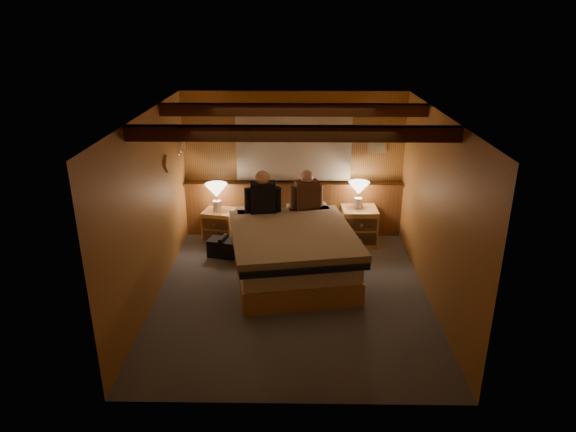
{
  "coord_description": "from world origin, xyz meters",
  "views": [
    {
      "loc": [
        0.04,
        -6.05,
        3.48
      ],
      "look_at": [
        -0.06,
        0.4,
        0.97
      ],
      "focal_mm": 32.0,
      "sensor_mm": 36.0,
      "label": 1
    }
  ],
  "objects_px": {
    "lamp_left": "(216,192)",
    "lamp_right": "(359,190)",
    "person_left": "(263,195)",
    "bed": "(292,251)",
    "duffel_bag": "(224,247)",
    "nightstand_left": "(219,225)",
    "nightstand_right": "(359,226)",
    "person_right": "(307,193)"
  },
  "relations": [
    {
      "from": "bed",
      "to": "duffel_bag",
      "type": "bearing_deg",
      "value": 140.16
    },
    {
      "from": "lamp_left",
      "to": "person_right",
      "type": "height_order",
      "value": "person_right"
    },
    {
      "from": "bed",
      "to": "nightstand_left",
      "type": "distance_m",
      "value": 1.71
    },
    {
      "from": "lamp_right",
      "to": "person_left",
      "type": "height_order",
      "value": "person_left"
    },
    {
      "from": "person_right",
      "to": "bed",
      "type": "bearing_deg",
      "value": -119.6
    },
    {
      "from": "bed",
      "to": "duffel_bag",
      "type": "height_order",
      "value": "bed"
    },
    {
      "from": "lamp_left",
      "to": "lamp_right",
      "type": "distance_m",
      "value": 2.28
    },
    {
      "from": "duffel_bag",
      "to": "nightstand_right",
      "type": "bearing_deg",
      "value": 27.11
    },
    {
      "from": "nightstand_right",
      "to": "lamp_left",
      "type": "height_order",
      "value": "lamp_left"
    },
    {
      "from": "bed",
      "to": "nightstand_right",
      "type": "bearing_deg",
      "value": 35.66
    },
    {
      "from": "lamp_left",
      "to": "person_left",
      "type": "bearing_deg",
      "value": -34.73
    },
    {
      "from": "nightstand_left",
      "to": "lamp_right",
      "type": "distance_m",
      "value": 2.35
    },
    {
      "from": "nightstand_right",
      "to": "person_left",
      "type": "relative_size",
      "value": 0.91
    },
    {
      "from": "nightstand_right",
      "to": "nightstand_left",
      "type": "bearing_deg",
      "value": 175.56
    },
    {
      "from": "nightstand_left",
      "to": "nightstand_right",
      "type": "xyz_separation_m",
      "value": [
        2.28,
        -0.1,
        0.04
      ]
    },
    {
      "from": "bed",
      "to": "duffel_bag",
      "type": "xyz_separation_m",
      "value": [
        -1.06,
        0.61,
        -0.23
      ]
    },
    {
      "from": "person_right",
      "to": "duffel_bag",
      "type": "height_order",
      "value": "person_right"
    },
    {
      "from": "person_right",
      "to": "duffel_bag",
      "type": "distance_m",
      "value": 1.54
    },
    {
      "from": "lamp_left",
      "to": "lamp_right",
      "type": "height_order",
      "value": "lamp_right"
    },
    {
      "from": "bed",
      "to": "nightstand_right",
      "type": "relative_size",
      "value": 3.88
    },
    {
      "from": "lamp_left",
      "to": "person_left",
      "type": "distance_m",
      "value": 0.96
    },
    {
      "from": "lamp_left",
      "to": "person_right",
      "type": "distance_m",
      "value": 1.49
    },
    {
      "from": "lamp_left",
      "to": "person_left",
      "type": "height_order",
      "value": "person_left"
    },
    {
      "from": "bed",
      "to": "nightstand_left",
      "type": "height_order",
      "value": "bed"
    },
    {
      "from": "bed",
      "to": "lamp_left",
      "type": "height_order",
      "value": "lamp_left"
    },
    {
      "from": "bed",
      "to": "lamp_left",
      "type": "xyz_separation_m",
      "value": [
        -1.22,
        1.18,
        0.47
      ]
    },
    {
      "from": "nightstand_left",
      "to": "person_left",
      "type": "distance_m",
      "value": 1.19
    },
    {
      "from": "person_left",
      "to": "lamp_right",
      "type": "bearing_deg",
      "value": 11.26
    },
    {
      "from": "lamp_left",
      "to": "duffel_bag",
      "type": "relative_size",
      "value": 0.91
    },
    {
      "from": "nightstand_right",
      "to": "person_right",
      "type": "bearing_deg",
      "value": -164.17
    },
    {
      "from": "nightstand_right",
      "to": "lamp_right",
      "type": "height_order",
      "value": "lamp_right"
    },
    {
      "from": "bed",
      "to": "nightstand_left",
      "type": "xyz_separation_m",
      "value": [
        -1.2,
        1.2,
        -0.11
      ]
    },
    {
      "from": "nightstand_left",
      "to": "duffel_bag",
      "type": "relative_size",
      "value": 1.09
    },
    {
      "from": "bed",
      "to": "lamp_left",
      "type": "relative_size",
      "value": 5.13
    },
    {
      "from": "bed",
      "to": "person_left",
      "type": "height_order",
      "value": "person_left"
    },
    {
      "from": "person_left",
      "to": "duffel_bag",
      "type": "distance_m",
      "value": 1.05
    },
    {
      "from": "nightstand_left",
      "to": "person_right",
      "type": "bearing_deg",
      "value": -3.23
    },
    {
      "from": "nightstand_left",
      "to": "nightstand_right",
      "type": "relative_size",
      "value": 0.91
    },
    {
      "from": "nightstand_right",
      "to": "person_right",
      "type": "distance_m",
      "value": 1.12
    },
    {
      "from": "person_left",
      "to": "lamp_left",
      "type": "bearing_deg",
      "value": 137.69
    },
    {
      "from": "bed",
      "to": "person_left",
      "type": "xyz_separation_m",
      "value": [
        -0.44,
        0.64,
        0.61
      ]
    },
    {
      "from": "nightstand_left",
      "to": "person_left",
      "type": "xyz_separation_m",
      "value": [
        0.76,
        -0.56,
        0.73
      ]
    }
  ]
}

